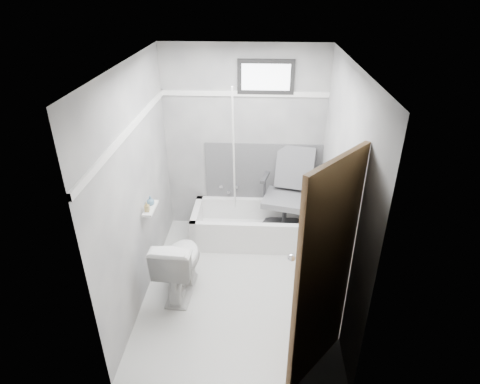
# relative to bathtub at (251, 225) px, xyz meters

# --- Properties ---
(floor) EXTENTS (2.60, 2.60, 0.00)m
(floor) POSITION_rel_bathtub_xyz_m (-0.12, -0.93, -0.21)
(floor) COLOR silver
(floor) RESTS_ON ground
(ceiling) EXTENTS (2.60, 2.60, 0.00)m
(ceiling) POSITION_rel_bathtub_xyz_m (-0.12, -0.93, 2.19)
(ceiling) COLOR silver
(ceiling) RESTS_ON floor
(wall_back) EXTENTS (2.00, 0.02, 2.40)m
(wall_back) POSITION_rel_bathtub_xyz_m (-0.12, 0.37, 0.99)
(wall_back) COLOR slate
(wall_back) RESTS_ON floor
(wall_front) EXTENTS (2.00, 0.02, 2.40)m
(wall_front) POSITION_rel_bathtub_xyz_m (-0.12, -2.23, 0.99)
(wall_front) COLOR slate
(wall_front) RESTS_ON floor
(wall_left) EXTENTS (0.02, 2.60, 2.40)m
(wall_left) POSITION_rel_bathtub_xyz_m (-1.12, -0.93, 0.99)
(wall_left) COLOR slate
(wall_left) RESTS_ON floor
(wall_right) EXTENTS (0.02, 2.60, 2.40)m
(wall_right) POSITION_rel_bathtub_xyz_m (0.88, -0.93, 0.99)
(wall_right) COLOR slate
(wall_right) RESTS_ON floor
(bathtub) EXTENTS (1.50, 0.70, 0.42)m
(bathtub) POSITION_rel_bathtub_xyz_m (0.00, 0.00, 0.00)
(bathtub) COLOR white
(bathtub) RESTS_ON floor
(office_chair) EXTENTS (0.74, 0.74, 1.07)m
(office_chair) POSITION_rel_bathtub_xyz_m (0.42, 0.04, 0.45)
(office_chair) COLOR #5B5B60
(office_chair) RESTS_ON bathtub
(toilet) EXTENTS (0.47, 0.78, 0.74)m
(toilet) POSITION_rel_bathtub_xyz_m (-0.74, -1.04, 0.16)
(toilet) COLOR silver
(toilet) RESTS_ON floor
(door) EXTENTS (0.78, 0.78, 2.00)m
(door) POSITION_rel_bathtub_xyz_m (0.86, -2.21, 0.79)
(door) COLOR brown
(door) RESTS_ON floor
(window) EXTENTS (0.66, 0.04, 0.40)m
(window) POSITION_rel_bathtub_xyz_m (0.13, 0.36, 1.81)
(window) COLOR black
(window) RESTS_ON wall_back
(backerboard) EXTENTS (1.50, 0.02, 0.78)m
(backerboard) POSITION_rel_bathtub_xyz_m (0.13, 0.36, 0.59)
(backerboard) COLOR #4C4C4F
(backerboard) RESTS_ON wall_back
(trim_back) EXTENTS (2.00, 0.02, 0.06)m
(trim_back) POSITION_rel_bathtub_xyz_m (-0.12, 0.36, 1.61)
(trim_back) COLOR white
(trim_back) RESTS_ON wall_back
(trim_left) EXTENTS (0.02, 2.60, 0.06)m
(trim_left) POSITION_rel_bathtub_xyz_m (-1.10, -0.93, 1.61)
(trim_left) COLOR white
(trim_left) RESTS_ON wall_left
(pole) EXTENTS (0.02, 0.41, 1.92)m
(pole) POSITION_rel_bathtub_xyz_m (-0.23, 0.13, 0.84)
(pole) COLOR white
(pole) RESTS_ON bathtub
(shelf) EXTENTS (0.10, 0.32, 0.02)m
(shelf) POSITION_rel_bathtub_xyz_m (-1.05, -0.81, 0.69)
(shelf) COLOR silver
(shelf) RESTS_ON wall_left
(soap_bottle_a) EXTENTS (0.05, 0.05, 0.10)m
(soap_bottle_a) POSITION_rel_bathtub_xyz_m (-1.06, -0.89, 0.76)
(soap_bottle_a) COLOR #A18C50
(soap_bottle_a) RESTS_ON shelf
(soap_bottle_b) EXTENTS (0.11, 0.11, 0.11)m
(soap_bottle_b) POSITION_rel_bathtub_xyz_m (-1.06, -0.75, 0.75)
(soap_bottle_b) COLOR slate
(soap_bottle_b) RESTS_ON shelf
(faucet) EXTENTS (0.26, 0.10, 0.16)m
(faucet) POSITION_rel_bathtub_xyz_m (-0.32, 0.34, 0.34)
(faucet) COLOR silver
(faucet) RESTS_ON wall_back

